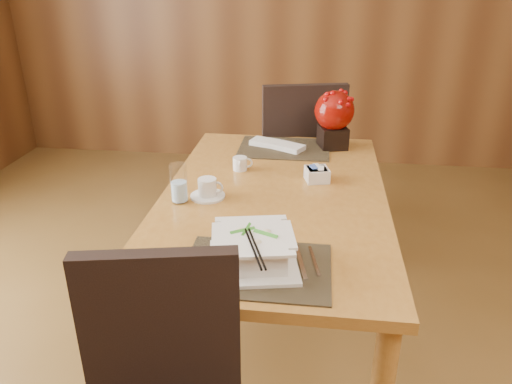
# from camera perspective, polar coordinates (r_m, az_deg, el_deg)

# --- Properties ---
(dining_table) EXTENTS (0.90, 1.50, 0.75)m
(dining_table) POSITION_cam_1_polar(r_m,az_deg,el_deg) (2.06, 2.01, -2.68)
(dining_table) COLOR #A36D2D
(dining_table) RESTS_ON ground
(placemat_near) EXTENTS (0.45, 0.33, 0.01)m
(placemat_near) POSITION_cam_1_polar(r_m,az_deg,el_deg) (1.54, 0.09, -8.69)
(placemat_near) COLOR black
(placemat_near) RESTS_ON dining_table
(placemat_far) EXTENTS (0.45, 0.33, 0.01)m
(placemat_far) POSITION_cam_1_polar(r_m,az_deg,el_deg) (2.52, 3.23, 5.02)
(placemat_far) COLOR black
(placemat_far) RESTS_ON dining_table
(soup_setting) EXTENTS (0.31, 0.31, 0.11)m
(soup_setting) POSITION_cam_1_polar(r_m,az_deg,el_deg) (1.53, -0.34, -6.69)
(soup_setting) COLOR silver
(soup_setting) RESTS_ON dining_table
(coffee_cup) EXTENTS (0.14, 0.14, 0.08)m
(coffee_cup) POSITION_cam_1_polar(r_m,az_deg,el_deg) (1.99, -5.57, 0.31)
(coffee_cup) COLOR silver
(coffee_cup) RESTS_ON dining_table
(water_glass) EXTENTS (0.07, 0.07, 0.16)m
(water_glass) POSITION_cam_1_polar(r_m,az_deg,el_deg) (1.94, -8.82, 0.99)
(water_glass) COLOR silver
(water_glass) RESTS_ON dining_table
(creamer_jug) EXTENTS (0.10, 0.10, 0.06)m
(creamer_jug) POSITION_cam_1_polar(r_m,az_deg,el_deg) (2.25, -1.85, 3.27)
(creamer_jug) COLOR silver
(creamer_jug) RESTS_ON dining_table
(sugar_caddy) EXTENTS (0.12, 0.12, 0.06)m
(sugar_caddy) POSITION_cam_1_polar(r_m,az_deg,el_deg) (2.15, 6.98, 2.01)
(sugar_caddy) COLOR silver
(sugar_caddy) RESTS_ON dining_table
(berry_decor) EXTENTS (0.20, 0.20, 0.29)m
(berry_decor) POSITION_cam_1_polar(r_m,az_deg,el_deg) (2.52, 8.91, 8.58)
(berry_decor) COLOR black
(berry_decor) RESTS_ON dining_table
(napkins_far) EXTENTS (0.30, 0.21, 0.03)m
(napkins_far) POSITION_cam_1_polar(r_m,az_deg,el_deg) (2.52, 2.62, 5.38)
(napkins_far) COLOR silver
(napkins_far) RESTS_ON dining_table
(bread_plate) EXTENTS (0.16, 0.16, 0.01)m
(bread_plate) POSITION_cam_1_polar(r_m,az_deg,el_deg) (1.55, -14.13, -9.03)
(bread_plate) COLOR silver
(bread_plate) RESTS_ON dining_table
(far_chair) EXTENTS (0.58, 0.58, 1.03)m
(far_chair) POSITION_cam_1_polar(r_m,az_deg,el_deg) (2.92, 4.88, 4.03)
(far_chair) COLOR black
(far_chair) RESTS_ON ground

